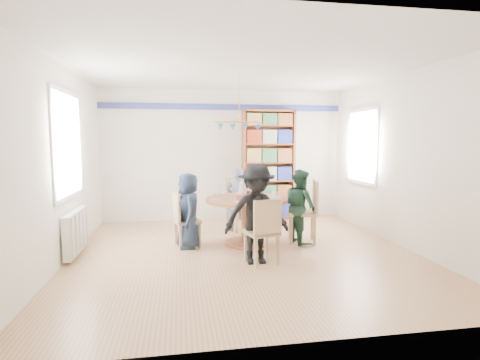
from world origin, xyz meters
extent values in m
plane|color=tan|center=(0.00, 0.00, 0.00)|extent=(5.00, 5.00, 0.00)
plane|color=white|center=(0.00, 0.00, 2.70)|extent=(5.00, 5.00, 0.00)
plane|color=white|center=(0.00, 2.50, 1.35)|extent=(5.00, 0.00, 5.00)
plane|color=white|center=(0.00, -2.50, 1.35)|extent=(5.00, 0.00, 5.00)
plane|color=white|center=(-2.50, 0.00, 1.35)|extent=(0.00, 5.00, 5.00)
plane|color=white|center=(2.50, 0.00, 1.35)|extent=(0.00, 5.00, 5.00)
cube|color=navy|center=(0.00, 2.48, 2.35)|extent=(5.00, 0.02, 0.12)
cube|color=white|center=(-2.48, 0.30, 1.60)|extent=(0.03, 1.32, 1.52)
cube|color=white|center=(-2.46, 0.30, 1.60)|extent=(0.01, 1.20, 1.40)
cube|color=white|center=(2.48, 1.30, 1.55)|extent=(0.03, 1.12, 1.42)
cube|color=white|center=(2.46, 1.30, 1.55)|extent=(0.01, 1.00, 1.30)
cylinder|color=gold|center=(0.00, 0.50, 2.33)|extent=(0.01, 0.01, 0.75)
cylinder|color=gold|center=(0.00, 0.50, 1.95)|extent=(0.80, 0.02, 0.02)
cone|color=#3F73B0|center=(-0.30, 0.50, 1.87)|extent=(0.11, 0.11, 0.10)
cone|color=#3F73B0|center=(-0.10, 0.50, 1.87)|extent=(0.11, 0.11, 0.10)
cone|color=#3F73B0|center=(0.10, 0.50, 1.87)|extent=(0.11, 0.11, 0.10)
cone|color=#3F73B0|center=(0.30, 0.50, 1.87)|extent=(0.11, 0.11, 0.10)
cube|color=silver|center=(-2.42, 0.30, 0.35)|extent=(0.10, 1.00, 0.60)
cube|color=silver|center=(-2.36, -0.10, 0.35)|extent=(0.02, 0.06, 0.56)
cube|color=silver|center=(-2.36, 0.10, 0.35)|extent=(0.02, 0.06, 0.56)
cube|color=silver|center=(-2.36, 0.30, 0.35)|extent=(0.02, 0.06, 0.56)
cube|color=silver|center=(-2.36, 0.50, 0.35)|extent=(0.02, 0.06, 0.56)
cube|color=silver|center=(-2.36, 0.70, 0.35)|extent=(0.02, 0.06, 0.56)
cylinder|color=brown|center=(0.12, 0.48, 0.72)|extent=(1.30, 1.30, 0.05)
cylinder|color=brown|center=(0.12, 0.48, 0.35)|extent=(0.16, 0.16, 0.70)
cylinder|color=brown|center=(0.12, 0.48, 0.02)|extent=(0.70, 0.70, 0.04)
cube|color=tan|center=(-0.82, 0.52, 0.40)|extent=(0.45, 0.45, 0.04)
cube|color=tan|center=(-0.98, 0.48, 0.62)|extent=(0.12, 0.37, 0.45)
cube|color=tan|center=(-0.64, 0.40, 0.19)|extent=(0.04, 0.04, 0.38)
cube|color=tan|center=(-0.71, 0.70, 0.19)|extent=(0.04, 0.04, 0.38)
cube|color=tan|center=(-0.93, 0.33, 0.19)|extent=(0.04, 0.04, 0.38)
cube|color=tan|center=(-1.00, 0.63, 0.19)|extent=(0.04, 0.04, 0.38)
cube|color=tan|center=(1.05, 0.48, 0.48)|extent=(0.54, 0.54, 0.05)
cube|color=tan|center=(1.25, 0.43, 0.75)|extent=(0.15, 0.45, 0.54)
cube|color=tan|center=(0.91, 0.70, 0.23)|extent=(0.05, 0.05, 0.46)
cube|color=tan|center=(0.83, 0.34, 0.23)|extent=(0.05, 0.05, 0.46)
cube|color=tan|center=(1.27, 0.61, 0.23)|extent=(0.05, 0.05, 0.46)
cube|color=tan|center=(1.18, 0.26, 0.23)|extent=(0.05, 0.05, 0.46)
cube|color=tan|center=(0.17, 1.46, 0.46)|extent=(0.55, 0.55, 0.05)
cube|color=tan|center=(0.10, 1.65, 0.71)|extent=(0.41, 0.19, 0.51)
cube|color=tan|center=(0.07, 1.24, 0.22)|extent=(0.05, 0.05, 0.44)
cube|color=tan|center=(0.39, 1.36, 0.22)|extent=(0.05, 0.05, 0.44)
cube|color=tan|center=(-0.06, 1.56, 0.22)|extent=(0.05, 0.05, 0.44)
cube|color=tan|center=(0.27, 1.69, 0.22)|extent=(0.05, 0.05, 0.44)
cube|color=tan|center=(0.15, -0.48, 0.43)|extent=(0.48, 0.48, 0.05)
cube|color=tan|center=(0.19, -0.65, 0.66)|extent=(0.39, 0.13, 0.47)
cube|color=tan|center=(0.27, -0.28, 0.20)|extent=(0.05, 0.05, 0.41)
cube|color=tan|center=(-0.04, -0.36, 0.20)|extent=(0.05, 0.05, 0.41)
cube|color=tan|center=(0.35, -0.59, 0.20)|extent=(0.05, 0.05, 0.41)
cube|color=tan|center=(0.03, -0.67, 0.20)|extent=(0.05, 0.05, 0.41)
imported|color=#182234|center=(-0.80, 0.44, 0.58)|extent=(0.44, 0.61, 1.17)
imported|color=#1C392A|center=(1.00, 0.44, 0.60)|extent=(0.57, 0.67, 1.20)
imported|color=gray|center=(0.11, 1.37, 0.59)|extent=(0.48, 0.37, 1.18)
imported|color=black|center=(0.09, -0.45, 0.68)|extent=(0.89, 0.53, 1.36)
cube|color=brown|center=(0.39, 2.34, 1.15)|extent=(0.04, 0.33, 2.29)
cube|color=brown|center=(1.44, 2.34, 1.15)|extent=(0.04, 0.33, 2.29)
cube|color=brown|center=(0.92, 2.34, 2.27)|extent=(1.09, 0.33, 0.04)
cube|color=brown|center=(0.92, 2.34, 0.03)|extent=(1.09, 0.33, 0.07)
cube|color=brown|center=(0.92, 2.49, 1.15)|extent=(1.09, 0.02, 2.29)
cube|color=brown|center=(0.92, 2.34, 0.44)|extent=(1.03, 0.31, 0.03)
cube|color=brown|center=(0.92, 2.34, 0.82)|extent=(1.03, 0.31, 0.03)
cube|color=brown|center=(0.92, 2.34, 1.20)|extent=(1.03, 0.31, 0.03)
cube|color=brown|center=(0.92, 2.34, 1.58)|extent=(1.03, 0.31, 0.03)
cube|color=brown|center=(0.92, 2.34, 1.96)|extent=(1.03, 0.31, 0.03)
cube|color=#9B2D17|center=(0.59, 2.32, 0.21)|extent=(0.30, 0.24, 0.28)
cube|color=beige|center=(0.92, 2.32, 0.21)|extent=(0.30, 0.24, 0.28)
cube|color=navy|center=(1.24, 2.32, 0.21)|extent=(0.30, 0.24, 0.28)
cube|color=tan|center=(0.59, 2.32, 0.59)|extent=(0.30, 0.24, 0.28)
cube|color=#396844|center=(0.92, 2.32, 0.59)|extent=(0.30, 0.24, 0.28)
cube|color=brown|center=(1.24, 2.32, 0.59)|extent=(0.30, 0.24, 0.28)
cube|color=#9B2D17|center=(0.59, 2.32, 0.97)|extent=(0.30, 0.24, 0.28)
cube|color=beige|center=(0.92, 2.32, 0.97)|extent=(0.30, 0.24, 0.28)
cube|color=navy|center=(1.24, 2.32, 0.97)|extent=(0.30, 0.24, 0.28)
cube|color=tan|center=(0.59, 2.32, 1.36)|extent=(0.30, 0.24, 0.28)
cube|color=#396844|center=(0.92, 2.32, 1.36)|extent=(0.30, 0.24, 0.28)
cube|color=brown|center=(1.24, 2.32, 1.36)|extent=(0.30, 0.24, 0.28)
cube|color=#9B2D17|center=(0.59, 2.32, 1.74)|extent=(0.30, 0.24, 0.28)
cube|color=beige|center=(0.92, 2.32, 1.74)|extent=(0.30, 0.24, 0.28)
cube|color=navy|center=(1.24, 2.32, 1.74)|extent=(0.30, 0.24, 0.28)
cube|color=tan|center=(0.59, 2.32, 2.10)|extent=(0.30, 0.24, 0.24)
cube|color=#396844|center=(0.92, 2.32, 2.10)|extent=(0.30, 0.24, 0.24)
cube|color=brown|center=(1.24, 2.32, 2.10)|extent=(0.30, 0.24, 0.24)
cylinder|color=white|center=(0.07, 0.56, 0.86)|extent=(0.11, 0.11, 0.23)
sphere|color=white|center=(0.07, 0.56, 0.98)|extent=(0.09, 0.09, 0.09)
cylinder|color=silver|center=(0.23, 0.60, 0.88)|extent=(0.07, 0.07, 0.27)
cylinder|color=#3F73B0|center=(0.23, 0.60, 1.03)|extent=(0.03, 0.03, 0.03)
cylinder|color=white|center=(0.17, 0.75, 0.76)|extent=(0.29, 0.29, 0.01)
cylinder|color=maroon|center=(0.17, 0.75, 0.80)|extent=(0.23, 0.23, 0.09)
cylinder|color=white|center=(0.02, 0.20, 0.76)|extent=(0.29, 0.29, 0.01)
cylinder|color=maroon|center=(0.02, 0.20, 0.80)|extent=(0.23, 0.23, 0.09)
cylinder|color=white|center=(-0.34, 0.48, 0.75)|extent=(0.19, 0.19, 0.01)
imported|color=white|center=(-0.34, 0.48, 0.80)|extent=(0.12, 0.12, 0.09)
cylinder|color=white|center=(0.58, 0.48, 0.75)|extent=(0.19, 0.19, 0.01)
imported|color=white|center=(0.58, 0.48, 0.79)|extent=(0.10, 0.10, 0.09)
cylinder|color=white|center=(0.12, 0.94, 0.75)|extent=(0.19, 0.19, 0.01)
imported|color=white|center=(0.12, 0.94, 0.80)|extent=(0.12, 0.12, 0.09)
cylinder|color=white|center=(0.12, 0.03, 0.75)|extent=(0.19, 0.19, 0.01)
imported|color=white|center=(0.12, 0.03, 0.79)|extent=(0.10, 0.10, 0.09)
camera|label=1|loc=(-0.93, -5.30, 1.66)|focal=28.00mm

